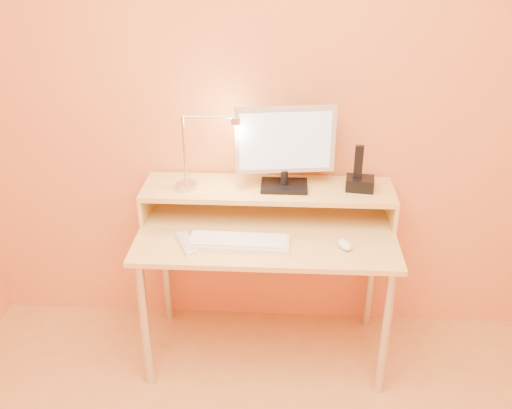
# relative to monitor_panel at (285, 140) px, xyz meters

# --- Properties ---
(wall_back) EXTENTS (3.00, 0.04, 2.50)m
(wall_back) POSITION_rel_monitor_panel_xyz_m (-0.08, 0.16, 0.13)
(wall_back) COLOR #D16C43
(wall_back) RESTS_ON floor
(desk_leg_fl) EXTENTS (0.04, 0.04, 0.69)m
(desk_leg_fl) POSITION_rel_monitor_panel_xyz_m (-0.63, -0.41, -0.77)
(desk_leg_fl) COLOR silver
(desk_leg_fl) RESTS_ON floor
(desk_leg_fr) EXTENTS (0.04, 0.04, 0.69)m
(desk_leg_fr) POSITION_rel_monitor_panel_xyz_m (0.47, -0.41, -0.77)
(desk_leg_fr) COLOR silver
(desk_leg_fr) RESTS_ON floor
(desk_leg_bl) EXTENTS (0.04, 0.04, 0.69)m
(desk_leg_bl) POSITION_rel_monitor_panel_xyz_m (-0.63, 0.09, -0.77)
(desk_leg_bl) COLOR silver
(desk_leg_bl) RESTS_ON floor
(desk_leg_br) EXTENTS (0.04, 0.04, 0.69)m
(desk_leg_br) POSITION_rel_monitor_panel_xyz_m (0.47, 0.09, -0.77)
(desk_leg_br) COLOR silver
(desk_leg_br) RESTS_ON floor
(desk_lower) EXTENTS (1.20, 0.60, 0.02)m
(desk_lower) POSITION_rel_monitor_panel_xyz_m (-0.08, -0.16, -0.41)
(desk_lower) COLOR #DFB869
(desk_lower) RESTS_ON floor
(shelf_riser_left) EXTENTS (0.02, 0.30, 0.14)m
(shelf_riser_left) POSITION_rel_monitor_panel_xyz_m (-0.67, -0.01, -0.33)
(shelf_riser_left) COLOR #DFB869
(shelf_riser_left) RESTS_ON desk_lower
(shelf_riser_right) EXTENTS (0.02, 0.30, 0.14)m
(shelf_riser_right) POSITION_rel_monitor_panel_xyz_m (0.51, -0.01, -0.33)
(shelf_riser_right) COLOR #DFB869
(shelf_riser_right) RESTS_ON desk_lower
(desk_shelf) EXTENTS (1.20, 0.30, 0.02)m
(desk_shelf) POSITION_rel_monitor_panel_xyz_m (-0.08, -0.01, -0.25)
(desk_shelf) COLOR #DFB869
(desk_shelf) RESTS_ON desk_lower
(monitor_foot) EXTENTS (0.22, 0.16, 0.02)m
(monitor_foot) POSITION_rel_monitor_panel_xyz_m (-0.00, -0.01, -0.23)
(monitor_foot) COLOR black
(monitor_foot) RESTS_ON desk_shelf
(monitor_neck) EXTENTS (0.04, 0.04, 0.07)m
(monitor_neck) POSITION_rel_monitor_panel_xyz_m (-0.00, -0.01, -0.19)
(monitor_neck) COLOR black
(monitor_neck) RESTS_ON monitor_foot
(monitor_panel) EXTENTS (0.46, 0.10, 0.31)m
(monitor_panel) POSITION_rel_monitor_panel_xyz_m (0.00, 0.00, 0.00)
(monitor_panel) COLOR #B8B8B8
(monitor_panel) RESTS_ON monitor_neck
(monitor_back) EXTENTS (0.41, 0.07, 0.27)m
(monitor_back) POSITION_rel_monitor_panel_xyz_m (0.00, 0.02, 0.00)
(monitor_back) COLOR black
(monitor_back) RESTS_ON monitor_panel
(monitor_screen) EXTENTS (0.42, 0.06, 0.27)m
(monitor_screen) POSITION_rel_monitor_panel_xyz_m (-0.00, -0.02, 0.00)
(monitor_screen) COLOR silver
(monitor_screen) RESTS_ON monitor_panel
(lamp_base) EXTENTS (0.10, 0.10, 0.02)m
(lamp_base) POSITION_rel_monitor_panel_xyz_m (-0.46, -0.04, -0.23)
(lamp_base) COLOR silver
(lamp_base) RESTS_ON desk_shelf
(lamp_post) EXTENTS (0.01, 0.01, 0.33)m
(lamp_post) POSITION_rel_monitor_panel_xyz_m (-0.46, -0.04, -0.05)
(lamp_post) COLOR silver
(lamp_post) RESTS_ON lamp_base
(lamp_arm) EXTENTS (0.24, 0.01, 0.01)m
(lamp_arm) POSITION_rel_monitor_panel_xyz_m (-0.34, -0.04, 0.12)
(lamp_arm) COLOR silver
(lamp_arm) RESTS_ON lamp_post
(lamp_head) EXTENTS (0.04, 0.04, 0.03)m
(lamp_head) POSITION_rel_monitor_panel_xyz_m (-0.22, -0.04, 0.10)
(lamp_head) COLOR silver
(lamp_head) RESTS_ON lamp_arm
(lamp_bulb) EXTENTS (0.03, 0.03, 0.00)m
(lamp_bulb) POSITION_rel_monitor_panel_xyz_m (-0.22, -0.04, 0.09)
(lamp_bulb) COLOR #FFEAC6
(lamp_bulb) RESTS_ON lamp_head
(phone_dock) EXTENTS (0.14, 0.12, 0.06)m
(phone_dock) POSITION_rel_monitor_panel_xyz_m (0.36, -0.01, -0.21)
(phone_dock) COLOR black
(phone_dock) RESTS_ON desk_shelf
(phone_handset) EXTENTS (0.04, 0.03, 0.16)m
(phone_handset) POSITION_rel_monitor_panel_xyz_m (0.34, -0.01, -0.10)
(phone_handset) COLOR black
(phone_handset) RESTS_ON phone_dock
(phone_led) EXTENTS (0.01, 0.00, 0.04)m
(phone_led) POSITION_rel_monitor_panel_xyz_m (0.40, -0.06, -0.21)
(phone_led) COLOR #1826FF
(phone_led) RESTS_ON phone_dock
(keyboard) EXTENTS (0.45, 0.15, 0.02)m
(keyboard) POSITION_rel_monitor_panel_xyz_m (-0.20, -0.28, -0.39)
(keyboard) COLOR silver
(keyboard) RESTS_ON desk_lower
(mouse) EXTENTS (0.08, 0.11, 0.03)m
(mouse) POSITION_rel_monitor_panel_xyz_m (0.27, -0.28, -0.38)
(mouse) COLOR white
(mouse) RESTS_ON desk_lower
(remote_control) EXTENTS (0.12, 0.19, 0.02)m
(remote_control) POSITION_rel_monitor_panel_xyz_m (-0.43, -0.30, -0.39)
(remote_control) COLOR silver
(remote_control) RESTS_ON desk_lower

